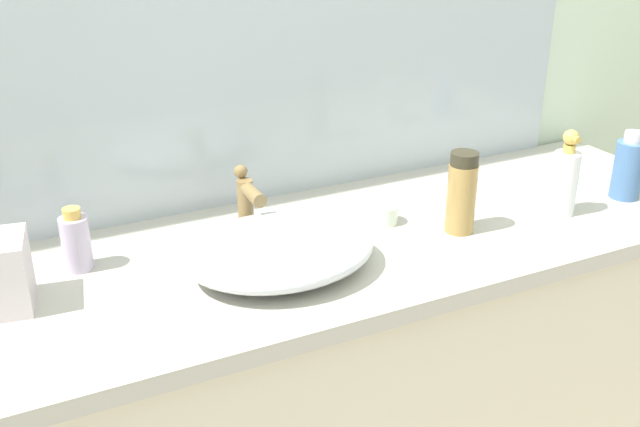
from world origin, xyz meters
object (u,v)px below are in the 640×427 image
Objects in this scene: sink_basin at (280,250)px; lotion_bottle at (76,242)px; candle_jar at (384,214)px; spray_can at (628,168)px; perfume_bottle at (462,193)px; soap_dispenser at (565,179)px.

lotion_bottle reaches higher than sink_basin.
lotion_bottle is 2.14× the size of candle_jar.
spray_can is 2.72× the size of candle_jar.
perfume_bottle reaches higher than lotion_bottle.
soap_dispenser is 0.25m from perfume_bottle.
perfume_bottle is 0.45m from spray_can.
spray_can reaches higher than candle_jar.
spray_can is (0.85, -0.03, 0.03)m from sink_basin.
perfume_bottle is (0.40, -0.01, 0.04)m from sink_basin.
perfume_bottle is at bearing -1.18° from sink_basin.
lotion_bottle is at bearing 170.41° from spray_can.
perfume_bottle is 2.98× the size of candle_jar.
lotion_bottle is 0.62m from candle_jar.
lotion_bottle is 1.21m from spray_can.
spray_can is at bearing -12.16° from candle_jar.
sink_basin is 2.11× the size of perfume_bottle.
candle_jar is (-0.38, 0.13, -0.06)m from soap_dispenser.
sink_basin is at bearing 178.07° from spray_can.
soap_dispenser reaches higher than spray_can.
perfume_bottle is (0.74, -0.18, 0.03)m from lotion_bottle.
soap_dispenser reaches higher than candle_jar.
soap_dispenser is 3.31× the size of candle_jar.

